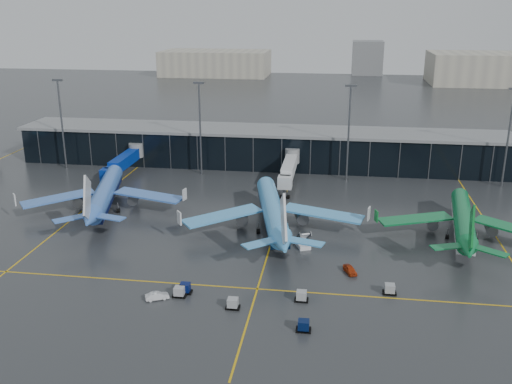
# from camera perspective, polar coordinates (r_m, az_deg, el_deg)

# --- Properties ---
(ground) EXTENTS (600.00, 600.00, 0.00)m
(ground) POSITION_cam_1_polar(r_m,az_deg,el_deg) (110.99, -3.91, -5.71)
(ground) COLOR #282B2D
(ground) RESTS_ON ground
(terminal_pier) EXTENTS (142.00, 17.00, 10.70)m
(terminal_pier) POSITION_cam_1_polar(r_m,az_deg,el_deg) (167.30, 0.47, 4.56)
(terminal_pier) COLOR black
(terminal_pier) RESTS_ON ground
(jet_bridges) EXTENTS (94.00, 27.50, 7.20)m
(jet_bridges) POSITION_cam_1_polar(r_m,az_deg,el_deg) (158.29, -13.17, 2.95)
(jet_bridges) COLOR #595B60
(jet_bridges) RESTS_ON ground
(flood_masts) EXTENTS (203.00, 0.50, 25.50)m
(flood_masts) POSITION_cam_1_polar(r_m,az_deg,el_deg) (153.23, 1.73, 6.49)
(flood_masts) COLOR #595B60
(flood_masts) RESTS_ON ground
(distant_hangars) EXTENTS (260.00, 71.00, 22.00)m
(distant_hangars) POSITION_cam_1_polar(r_m,az_deg,el_deg) (371.97, 12.81, 12.22)
(distant_hangars) COLOR #B2AD99
(distant_hangars) RESTS_ON ground
(taxi_lines) EXTENTS (220.00, 120.00, 0.02)m
(taxi_lines) POSITION_cam_1_polar(r_m,az_deg,el_deg) (119.14, 1.88, -3.95)
(taxi_lines) COLOR gold
(taxi_lines) RESTS_ON ground
(airliner_arkefly) EXTENTS (47.38, 51.26, 13.34)m
(airliner_arkefly) POSITION_cam_1_polar(r_m,az_deg,el_deg) (133.81, -14.95, 0.97)
(airliner_arkefly) COLOR #3D6EC8
(airliner_arkefly) RESTS_ON ground
(airliner_klm_near) EXTENTS (48.06, 52.29, 13.85)m
(airliner_klm_near) POSITION_cam_1_polar(r_m,az_deg,el_deg) (117.97, 1.65, -0.59)
(airliner_klm_near) COLOR #449DE1
(airliner_klm_near) RESTS_ON ground
(airliner_aer_lingus) EXTENTS (40.54, 44.69, 12.33)m
(airliner_aer_lingus) POSITION_cam_1_polar(r_m,az_deg,el_deg) (121.59, 20.11, -1.53)
(airliner_aer_lingus) COLOR #0D6E36
(airliner_aer_lingus) RESTS_ON ground
(baggage_carts) EXTENTS (35.94, 14.68, 1.70)m
(baggage_carts) POSITION_cam_1_polar(r_m,az_deg,el_deg) (91.52, 0.88, -10.65)
(baggage_carts) COLOR black
(baggage_carts) RESTS_ON ground
(mobile_airstair) EXTENTS (3.24, 3.79, 3.45)m
(mobile_airstair) POSITION_cam_1_polar(r_m,az_deg,el_deg) (111.55, 4.74, -5.18)
(mobile_airstair) COLOR white
(mobile_airstair) RESTS_ON ground
(service_van_red) EXTENTS (2.84, 4.10, 1.30)m
(service_van_red) POSITION_cam_1_polar(r_m,az_deg,el_deg) (102.43, 9.38, -7.67)
(service_van_red) COLOR #A72F0C
(service_van_red) RESTS_ON ground
(service_van_white) EXTENTS (3.96, 2.80, 1.24)m
(service_van_white) POSITION_cam_1_polar(r_m,az_deg,el_deg) (94.04, -9.86, -10.20)
(service_van_white) COLOR silver
(service_van_white) RESTS_ON ground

